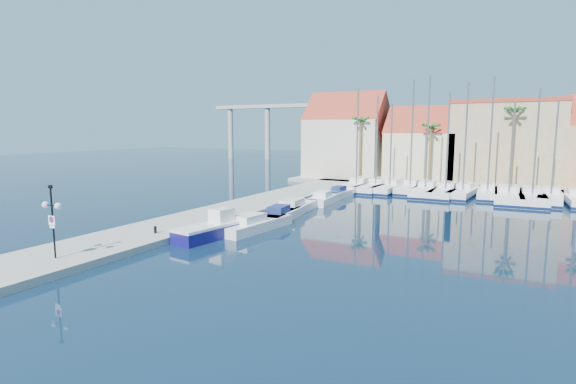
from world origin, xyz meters
name	(u,v)px	position (x,y,z in m)	size (l,w,h in m)	color
ground	(219,264)	(0.00, 0.00, 0.00)	(260.00, 260.00, 0.00)	black
quay_west	(229,212)	(-9.00, 13.50, 0.25)	(6.00, 77.00, 0.50)	gray
shore_north	(480,184)	(10.00, 48.00, 0.25)	(54.00, 16.00, 0.50)	gray
lamp_post	(52,210)	(-8.31, -4.94, 3.39)	(1.49, 0.45, 4.40)	black
bollard	(155,230)	(-7.82, 2.68, 0.77)	(0.21, 0.21, 0.53)	black
fishing_boat	(212,229)	(-4.51, 5.14, 0.70)	(2.78, 6.23, 2.11)	#120F5B
motorboat_west_0	(254,224)	(-3.16, 8.84, 0.51)	(3.08, 7.54, 1.40)	white
motorboat_west_1	(281,215)	(-3.19, 13.33, 0.51)	(2.60, 6.34, 1.40)	white
motorboat_west_2	(295,207)	(-3.93, 17.40, 0.51)	(2.93, 7.44, 1.40)	white
motorboat_west_3	(324,199)	(-3.61, 23.77, 0.51)	(2.55, 6.50, 1.40)	white
motorboat_west_4	(341,193)	(-3.61, 28.59, 0.51)	(2.07, 5.17, 1.40)	white
sailboat_0	(358,186)	(-4.03, 35.77, 0.58)	(2.93, 10.76, 13.24)	white
sailboat_1	(377,186)	(-1.53, 36.35, 0.58)	(3.45, 10.60, 12.35)	white
sailboat_2	(391,187)	(0.34, 36.34, 0.57)	(3.12, 9.79, 11.25)	white
sailboat_3	(411,188)	(2.81, 36.73, 0.65)	(2.44, 8.51, 14.18)	white
sailboat_4	(426,190)	(4.89, 35.84, 0.60)	(3.37, 10.51, 14.46)	white
sailboat_5	(446,191)	(7.33, 35.83, 0.58)	(3.11, 10.49, 12.41)	white
sailboat_6	(464,192)	(9.29, 36.01, 0.61)	(3.11, 9.35, 13.55)	white
sailboat_7	(487,192)	(11.85, 36.73, 0.65)	(2.73, 8.34, 14.09)	white
sailboat_8	(509,196)	(14.19, 35.62, 0.55)	(3.70, 11.58, 11.14)	white
sailboat_9	(532,197)	(16.50, 35.39, 0.57)	(3.51, 10.91, 12.49)	white
sailboat_10	(551,197)	(18.40, 36.42, 0.58)	(3.07, 9.57, 11.18)	white
building_0	(347,139)	(-10.00, 47.00, 6.52)	(12.30, 9.00, 13.50)	beige
building_1	(423,148)	(2.00, 47.00, 5.30)	(10.30, 8.00, 11.00)	beige
building_2	(506,143)	(13.00, 48.00, 6.26)	(14.20, 10.20, 11.50)	#9B865F
palm_0	(361,122)	(-6.00, 42.00, 9.08)	(2.60, 2.60, 10.15)	brown
palm_1	(431,129)	(4.00, 42.00, 8.14)	(2.60, 2.60, 9.15)	brown
palm_2	(515,113)	(14.00, 42.00, 10.02)	(2.60, 2.60, 11.15)	brown
viaduct	(290,121)	(-39.07, 82.00, 10.25)	(48.00, 2.20, 14.45)	#9E9E99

